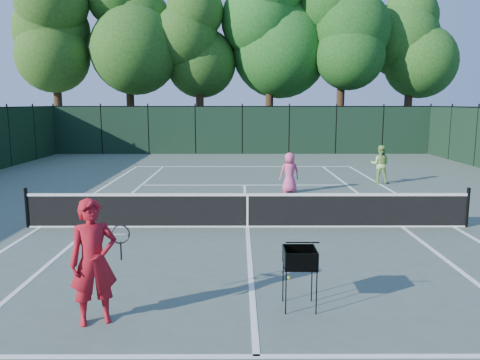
{
  "coord_description": "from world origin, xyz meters",
  "views": [
    {
      "loc": [
        -0.23,
        -12.0,
        3.25
      ],
      "look_at": [
        -0.19,
        1.0,
        1.1
      ],
      "focal_mm": 35.0,
      "sensor_mm": 36.0,
      "label": 1
    }
  ],
  "objects_px": {
    "coach": "(94,262)",
    "ball_hopper": "(300,258)",
    "player_pink": "(289,173)",
    "player_green": "(380,164)",
    "loose_ball_midcourt": "(289,277)"
  },
  "relations": [
    {
      "from": "coach",
      "to": "ball_hopper",
      "type": "bearing_deg",
      "value": -13.61
    },
    {
      "from": "player_pink",
      "to": "ball_hopper",
      "type": "bearing_deg",
      "value": 74.22
    },
    {
      "from": "coach",
      "to": "player_green",
      "type": "height_order",
      "value": "coach"
    },
    {
      "from": "ball_hopper",
      "to": "loose_ball_midcourt",
      "type": "distance_m",
      "value": 1.47
    },
    {
      "from": "player_green",
      "to": "loose_ball_midcourt",
      "type": "xyz_separation_m",
      "value": [
        -4.83,
        -10.54,
        -0.75
      ]
    },
    {
      "from": "loose_ball_midcourt",
      "to": "player_pink",
      "type": "bearing_deg",
      "value": 83.85
    },
    {
      "from": "player_pink",
      "to": "loose_ball_midcourt",
      "type": "relative_size",
      "value": 21.66
    },
    {
      "from": "player_pink",
      "to": "player_green",
      "type": "xyz_separation_m",
      "value": [
        3.91,
        2.0,
        0.04
      ]
    },
    {
      "from": "ball_hopper",
      "to": "player_green",
      "type": "bearing_deg",
      "value": 69.2
    },
    {
      "from": "coach",
      "to": "loose_ball_midcourt",
      "type": "bearing_deg",
      "value": 6.71
    },
    {
      "from": "player_green",
      "to": "loose_ball_midcourt",
      "type": "height_order",
      "value": "player_green"
    },
    {
      "from": "player_pink",
      "to": "player_green",
      "type": "distance_m",
      "value": 4.39
    },
    {
      "from": "coach",
      "to": "ball_hopper",
      "type": "relative_size",
      "value": 1.92
    },
    {
      "from": "coach",
      "to": "player_green",
      "type": "relative_size",
      "value": 1.21
    },
    {
      "from": "coach",
      "to": "ball_hopper",
      "type": "height_order",
      "value": "coach"
    }
  ]
}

